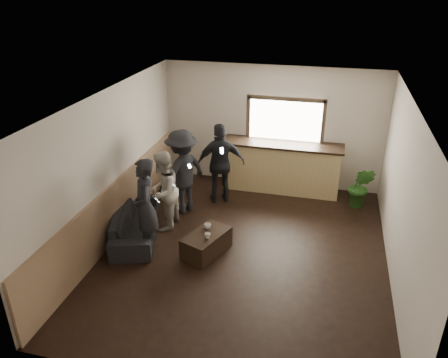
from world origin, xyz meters
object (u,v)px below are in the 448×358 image
(person_b, at_px, (163,191))
(person_d, at_px, (221,164))
(bar_counter, at_px, (281,164))
(person_c, at_px, (182,172))
(coffee_table, at_px, (206,243))
(potted_plant, at_px, (361,187))
(person_a, at_px, (145,207))
(cup_a, at_px, (208,226))
(sofa, at_px, (135,222))
(cup_b, at_px, (208,236))

(person_b, xyz_separation_m, person_d, (0.79, 1.35, 0.09))
(bar_counter, relative_size, person_c, 1.51)
(coffee_table, distance_m, potted_plant, 3.67)
(person_b, bearing_deg, person_a, 0.80)
(person_d, bearing_deg, potted_plant, 166.65)
(cup_a, relative_size, person_a, 0.07)
(coffee_table, xyz_separation_m, person_a, (-1.05, -0.17, 0.69))
(bar_counter, distance_m, person_d, 1.52)
(bar_counter, bearing_deg, person_d, -143.82)
(bar_counter, bearing_deg, cup_a, -109.62)
(coffee_table, height_order, person_d, person_d)
(sofa, bearing_deg, coffee_table, -117.82)
(person_a, relative_size, person_c, 1.00)
(person_c, bearing_deg, sofa, 2.62)
(potted_plant, distance_m, person_a, 4.61)
(person_b, bearing_deg, bar_counter, 138.90)
(cup_b, bearing_deg, sofa, 166.47)
(person_d, bearing_deg, person_a, 48.05)
(person_a, bearing_deg, cup_a, 82.21)
(potted_plant, bearing_deg, sofa, -152.12)
(person_d, bearing_deg, coffee_table, 75.18)
(person_d, bearing_deg, person_c, 21.84)
(cup_a, xyz_separation_m, person_b, (-1.03, 0.50, 0.34))
(cup_a, bearing_deg, person_c, 125.85)
(sofa, xyz_separation_m, person_a, (0.45, -0.42, 0.62))
(coffee_table, bearing_deg, person_b, 147.63)
(person_d, bearing_deg, bar_counter, -165.89)
(cup_b, bearing_deg, coffee_table, 116.04)
(person_a, bearing_deg, cup_b, 66.09)
(cup_b, bearing_deg, person_c, 122.55)
(sofa, distance_m, person_d, 2.25)
(bar_counter, xyz_separation_m, cup_a, (-0.97, -2.73, -0.18))
(sofa, xyz_separation_m, coffee_table, (1.50, -0.25, -0.07))
(sofa, height_order, cup_a, sofa)
(potted_plant, distance_m, person_b, 4.18)
(potted_plant, xyz_separation_m, person_d, (-2.96, -0.45, 0.42))
(person_a, relative_size, person_d, 1.01)
(coffee_table, relative_size, person_b, 0.58)
(potted_plant, relative_size, person_b, 0.59)
(bar_counter, bearing_deg, coffee_table, -108.14)
(cup_a, xyz_separation_m, cup_b, (0.09, -0.30, -0.00))
(coffee_table, relative_size, cup_b, 8.87)
(person_c, xyz_separation_m, person_d, (0.65, 0.63, -0.01))
(sofa, bearing_deg, person_d, -53.55)
(bar_counter, relative_size, sofa, 1.42)
(person_a, height_order, person_d, person_a)
(cup_a, relative_size, potted_plant, 0.13)
(person_b, bearing_deg, sofa, -46.35)
(potted_plant, relative_size, person_d, 0.53)
(person_a, distance_m, person_d, 2.33)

